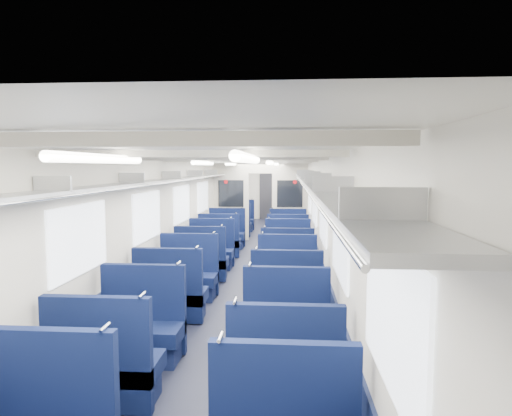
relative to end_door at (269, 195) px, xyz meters
name	(u,v)px	position (x,y,z in m)	size (l,w,h in m)	color
floor	(250,266)	(0.00, -8.94, -1.00)	(2.80, 18.00, 0.01)	black
ceiling	(250,160)	(0.00, -8.94, 1.35)	(2.80, 18.00, 0.01)	silver
wall_left	(188,213)	(-1.40, -8.94, 0.18)	(0.02, 18.00, 2.35)	beige
dado_left	(189,249)	(-1.39, -8.94, -0.65)	(0.03, 17.90, 0.70)	#0F1735
wall_right	(314,214)	(1.40, -8.94, 0.18)	(0.02, 18.00, 2.35)	beige
dado_right	(313,251)	(1.39, -8.94, -0.65)	(0.03, 17.90, 0.70)	#0F1735
wall_far	(269,191)	(0.00, 0.06, 0.18)	(2.80, 0.02, 2.35)	beige
luggage_rack_left	(195,177)	(-1.21, -8.94, 0.97)	(0.36, 17.40, 0.18)	#B2B5BA
luggage_rack_right	(306,177)	(1.21, -8.94, 0.97)	(0.36, 17.40, 0.18)	#B2B5BA
windows	(248,204)	(0.00, -9.40, 0.42)	(2.78, 15.60, 0.75)	white
ceiling_fittings	(249,162)	(0.00, -9.20, 1.29)	(2.70, 16.06, 0.11)	beige
end_door	(269,195)	(0.00, 0.00, 0.00)	(0.75, 0.06, 2.00)	black
bulkhead	(260,199)	(0.00, -5.42, 0.23)	(2.80, 0.10, 2.35)	beige
seat_4	(104,370)	(-0.83, -14.89, -0.66)	(0.99, 0.55, 1.10)	#0D183F
seat_5	(285,382)	(0.83, -14.99, -0.66)	(0.99, 0.55, 1.10)	#0D183F
seat_6	(141,330)	(-0.83, -13.88, -0.66)	(0.99, 0.55, 1.10)	#0D183F
seat_7	(286,334)	(0.83, -13.88, -0.66)	(0.99, 0.55, 1.10)	#0D183F
seat_8	(171,297)	(-0.83, -12.57, -0.66)	(0.99, 0.55, 1.10)	#0D183F
seat_9	(287,300)	(0.83, -12.58, -0.66)	(0.99, 0.55, 1.10)	#0D183F
seat_10	(188,278)	(-0.83, -11.46, -0.66)	(0.99, 0.55, 1.10)	#0D183F
seat_11	(287,279)	(0.83, -11.43, -0.66)	(0.99, 0.55, 1.10)	#0D183F
seat_12	(202,263)	(-0.83, -10.27, -0.66)	(0.99, 0.55, 1.10)	#0D183F
seat_13	(287,266)	(0.83, -10.40, -0.66)	(0.99, 0.55, 1.10)	#0D183F
seat_14	(211,253)	(-0.83, -9.24, -0.66)	(0.99, 0.55, 1.10)	#0D183F
seat_15	(288,253)	(0.83, -9.18, -0.66)	(0.99, 0.55, 1.10)	#0D183F
seat_16	(220,243)	(-0.83, -8.01, -0.66)	(0.99, 0.55, 1.10)	#0D183F
seat_17	(288,244)	(0.83, -7.99, -0.66)	(0.99, 0.55, 1.10)	#0D183F
seat_18	(227,235)	(-0.83, -6.78, -0.66)	(0.99, 0.55, 1.10)	#0D183F
seat_19	(288,237)	(0.83, -6.87, -0.66)	(0.99, 0.55, 1.10)	#0D183F
seat_20	(235,226)	(-0.83, -4.87, -0.66)	(0.99, 0.55, 1.10)	#0D183F
seat_21	(288,226)	(0.83, -4.70, -0.66)	(0.99, 0.55, 1.10)	#0D183F
seat_22	(239,221)	(-0.83, -3.60, -0.66)	(0.99, 0.55, 1.10)	#0D183F
seat_23	(288,222)	(0.83, -3.60, -0.66)	(0.99, 0.55, 1.10)	#0D183F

